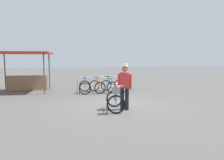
# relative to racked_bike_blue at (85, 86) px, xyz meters

# --- Properties ---
(ground_plane) EXTENTS (80.00, 80.00, 0.00)m
(ground_plane) POSITION_rel_racked_bike_blue_xyz_m (0.94, -3.36, -0.37)
(ground_plane) COLOR #514F4C
(bike_rack_rail) EXTENTS (3.21, 0.21, 0.88)m
(bike_rack_rail) POSITION_rel_racked_bike_blue_xyz_m (1.15, -0.23, 0.30)
(bike_rack_rail) COLOR #99999E
(bike_rack_rail) RESTS_ON ground
(racked_bike_blue) EXTENTS (0.82, 1.18, 0.97)m
(racked_bike_blue) POSITION_rel_racked_bike_blue_xyz_m (0.00, 0.00, 0.00)
(racked_bike_blue) COLOR black
(racked_bike_blue) RESTS_ON ground
(racked_bike_orange) EXTENTS (0.75, 1.14, 0.97)m
(racked_bike_orange) POSITION_rel_racked_bike_blue_xyz_m (0.70, -0.03, -0.00)
(racked_bike_orange) COLOR black
(racked_bike_orange) RESTS_ON ground
(racked_bike_teal) EXTENTS (0.73, 1.12, 0.97)m
(racked_bike_teal) POSITION_rel_racked_bike_blue_xyz_m (1.40, -0.07, 0.00)
(racked_bike_teal) COLOR black
(racked_bike_teal) RESTS_ON ground
(racked_bike_red) EXTENTS (0.86, 1.19, 0.97)m
(racked_bike_red) POSITION_rel_racked_bike_blue_xyz_m (2.10, -0.10, -0.00)
(racked_bike_red) COLOR black
(racked_bike_red) RESTS_ON ground
(featured_bicycle) EXTENTS (0.92, 1.25, 1.09)m
(featured_bicycle) POSITION_rel_racked_bike_blue_xyz_m (0.41, -4.24, 0.12)
(featured_bicycle) COLOR black
(featured_bicycle) RESTS_ON ground
(person_with_featured_bike) EXTENTS (0.46, 0.35, 1.72)m
(person_with_featured_bike) POSITION_rel_racked_bike_blue_xyz_m (0.79, -4.16, 0.58)
(person_with_featured_bike) COLOR black
(person_with_featured_bike) RESTS_ON ground
(market_stall) EXTENTS (3.40, 2.73, 2.30)m
(market_stall) POSITION_rel_racked_bike_blue_xyz_m (-3.25, 1.70, 1.03)
(market_stall) COLOR #4C4C51
(market_stall) RESTS_ON ground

